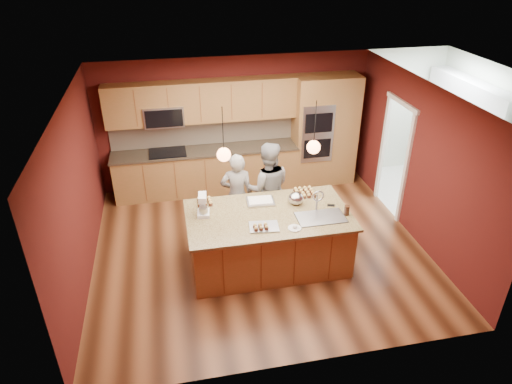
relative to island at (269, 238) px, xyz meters
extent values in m
plane|color=#402010|center=(-0.07, 0.44, -0.48)|extent=(5.50, 5.50, 0.00)
plane|color=silver|center=(-0.07, 0.44, 2.22)|extent=(5.50, 5.50, 0.00)
plane|color=#4D1512|center=(-0.07, 2.94, 0.87)|extent=(5.50, 0.00, 5.50)
plane|color=#4D1512|center=(-0.07, -2.06, 0.87)|extent=(5.50, 0.00, 5.50)
plane|color=#4D1512|center=(-2.82, 0.44, 0.87)|extent=(0.00, 5.00, 5.00)
plane|color=#4D1512|center=(2.68, 0.44, 0.87)|extent=(0.00, 5.00, 5.00)
cube|color=olive|center=(-0.72, 2.64, -0.03)|extent=(3.70, 0.60, 0.90)
cube|color=black|center=(-0.72, 2.63, 0.44)|extent=(3.74, 0.64, 0.04)
cube|color=beige|center=(-0.72, 2.92, 0.74)|extent=(3.70, 0.03, 0.56)
cube|color=olive|center=(-0.72, 2.76, 1.42)|extent=(3.70, 0.36, 0.80)
cube|color=black|center=(-1.47, 2.62, 0.47)|extent=(0.72, 0.52, 0.03)
cube|color=#A0A3A8|center=(-1.47, 2.74, 1.20)|extent=(0.76, 0.40, 0.40)
cube|color=olive|center=(1.53, 2.64, 0.67)|extent=(0.80, 0.60, 2.30)
cube|color=#A0A3A8|center=(1.53, 2.34, 0.72)|extent=(0.66, 0.04, 1.20)
cube|color=olive|center=(2.18, 2.64, 0.67)|extent=(0.50, 0.60, 2.30)
plane|color=silver|center=(3.58, 1.64, -0.48)|extent=(2.60, 2.60, 0.00)
plane|color=beige|center=(4.48, 1.64, 0.87)|extent=(0.00, 2.70, 2.70)
cube|color=silver|center=(4.28, 1.64, 1.47)|extent=(0.35, 2.40, 0.75)
cylinder|color=black|center=(-0.67, 0.00, 1.87)|extent=(0.01, 0.01, 0.70)
sphere|color=#FF9356|center=(-0.67, 0.00, 1.52)|extent=(0.20, 0.20, 0.20)
cylinder|color=black|center=(0.64, 0.00, 1.87)|extent=(0.01, 0.01, 0.70)
sphere|color=#FF9356|center=(0.64, 0.00, 1.52)|extent=(0.20, 0.20, 0.20)
cube|color=olive|center=(-0.02, 0.00, -0.03)|extent=(2.43, 1.32, 0.89)
cube|color=tan|center=(-0.02, 0.00, 0.44)|extent=(2.53, 1.42, 0.04)
cube|color=#A0A3A8|center=(0.74, -0.25, 0.38)|extent=(0.73, 0.43, 0.18)
imported|color=black|center=(-0.36, 0.96, 0.30)|extent=(0.60, 0.43, 1.55)
imported|color=gray|center=(0.19, 0.96, 0.37)|extent=(0.90, 0.75, 1.70)
cube|color=white|center=(-1.00, 0.18, 0.48)|extent=(0.21, 0.26, 0.05)
cube|color=white|center=(-1.00, 0.28, 0.63)|extent=(0.10, 0.08, 0.24)
cube|color=white|center=(-1.00, 0.20, 0.76)|extent=(0.15, 0.25, 0.09)
cylinder|color=#B7B8BF|center=(-1.00, 0.15, 0.55)|extent=(0.14, 0.14, 0.13)
cube|color=#BABCC2|center=(-0.06, 0.38, 0.47)|extent=(0.46, 0.35, 0.03)
cube|color=white|center=(-0.06, 0.38, 0.49)|extent=(0.40, 0.29, 0.02)
cube|color=#A0A3A8|center=(-0.16, -0.34, 0.47)|extent=(0.46, 0.35, 0.02)
ellipsoid|color=#B7B8BF|center=(0.48, 0.23, 0.55)|extent=(0.25, 0.25, 0.21)
cylinder|color=silver|center=(0.27, -0.46, 0.46)|extent=(0.20, 0.20, 0.01)
cylinder|color=#331C10|center=(1.16, -0.25, 0.53)|extent=(0.08, 0.08, 0.16)
cube|color=black|center=(1.02, 0.06, 0.46)|extent=(0.13, 0.10, 0.01)
cube|color=white|center=(4.16, 1.28, 0.00)|extent=(0.73, 0.74, 0.96)
cube|color=white|center=(4.11, 1.91, 0.04)|extent=(0.68, 0.70, 1.04)
camera|label=1|loc=(-1.39, -5.81, 4.19)|focal=32.00mm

